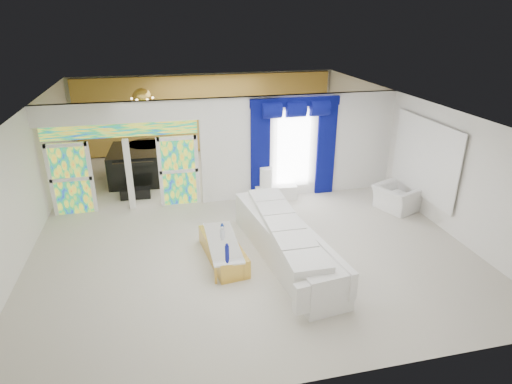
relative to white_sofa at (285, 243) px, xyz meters
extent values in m
plane|color=#B7AF9E|center=(-0.65, 2.57, -0.41)|extent=(12.00, 12.00, 0.00)
cube|color=white|center=(1.50, 3.57, 1.09)|extent=(5.70, 0.18, 3.00)
cube|color=white|center=(-3.50, 3.57, 2.32)|extent=(4.30, 0.18, 0.55)
cube|color=#994C3F|center=(-4.92, 3.57, 0.59)|extent=(0.95, 0.04, 2.00)
cube|color=#994C3F|center=(-2.07, 3.57, 0.59)|extent=(0.95, 0.04, 2.00)
cube|color=#994C3F|center=(-3.50, 3.57, 1.84)|extent=(4.00, 0.05, 0.35)
cube|color=white|center=(1.25, 3.47, 1.04)|extent=(1.00, 0.02, 2.30)
cube|color=#04034A|center=(0.25, 3.44, 0.99)|extent=(0.55, 0.10, 2.80)
cube|color=#04034A|center=(2.25, 3.44, 0.99)|extent=(0.55, 0.10, 2.80)
cube|color=#04034A|center=(1.25, 3.44, 2.41)|extent=(2.60, 0.12, 0.25)
cube|color=white|center=(4.29, 1.57, 1.14)|extent=(0.04, 2.70, 1.90)
cube|color=#B2882A|center=(-0.65, 8.47, 1.09)|extent=(9.70, 0.12, 2.90)
cube|color=silver|center=(0.00, 0.00, 0.00)|extent=(1.46, 4.34, 0.81)
cube|color=gold|center=(-1.35, 0.30, -0.19)|extent=(0.89, 1.99, 0.43)
cube|color=white|center=(0.69, 3.29, -0.20)|extent=(1.25, 0.49, 0.41)
cylinder|color=white|center=(0.39, 3.29, 0.29)|extent=(0.36, 0.36, 0.58)
imported|color=silver|center=(3.75, 1.80, -0.06)|extent=(1.26, 1.34, 0.70)
cube|color=black|center=(-3.36, 5.87, 0.11)|extent=(1.66, 2.13, 1.04)
cube|color=black|center=(-3.36, 4.27, -0.26)|extent=(0.89, 0.38, 0.29)
cube|color=tan|center=(-5.21, 5.15, -0.03)|extent=(0.52, 0.48, 0.75)
sphere|color=gold|center=(-2.95, 5.97, 2.24)|extent=(0.60, 0.60, 0.60)
cylinder|color=silver|center=(-1.30, 0.66, 0.08)|extent=(0.11, 0.11, 0.12)
cylinder|color=navy|center=(-1.34, -0.24, 0.12)|extent=(0.09, 0.09, 0.20)
cylinder|color=navy|center=(-1.28, 0.81, 0.10)|extent=(0.08, 0.08, 0.15)
camera|label=1|loc=(-2.48, -7.94, 4.73)|focal=30.02mm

